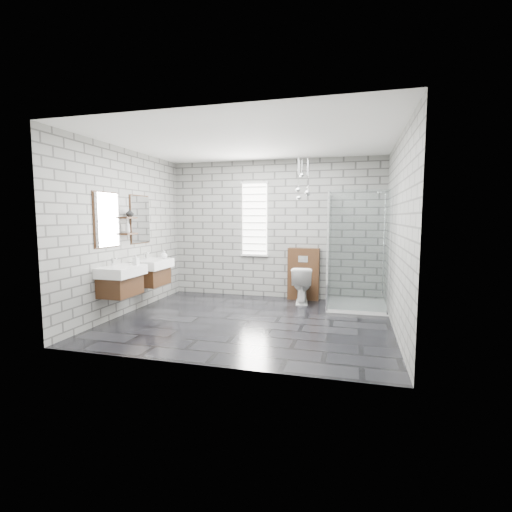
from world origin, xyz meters
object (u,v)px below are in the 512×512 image
at_px(cistern_panel, 304,274).
at_px(shower_enclosure, 351,280).
at_px(vanity_right, 151,265).
at_px(vanity_left, 119,272).
at_px(toilet, 302,284).

xyz_separation_m(cistern_panel, shower_enclosure, (0.90, -0.52, 0.00)).
bearing_deg(vanity_right, vanity_left, -90.00).
bearing_deg(vanity_left, shower_enclosure, 26.72).
relative_size(vanity_left, toilet, 2.32).
xyz_separation_m(vanity_right, shower_enclosure, (3.41, 0.81, -0.25)).
height_order(vanity_left, shower_enclosure, shower_enclosure).
bearing_deg(toilet, vanity_right, 16.30).
bearing_deg(vanity_left, toilet, 38.21).
distance_m(vanity_left, vanity_right, 0.90).
bearing_deg(vanity_right, shower_enclosure, 13.40).
height_order(vanity_left, vanity_right, same).
distance_m(vanity_left, cistern_panel, 3.37).
xyz_separation_m(vanity_left, toilet, (2.51, 1.97, -0.42)).
relative_size(cistern_panel, toilet, 1.48).
relative_size(vanity_left, cistern_panel, 1.57).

